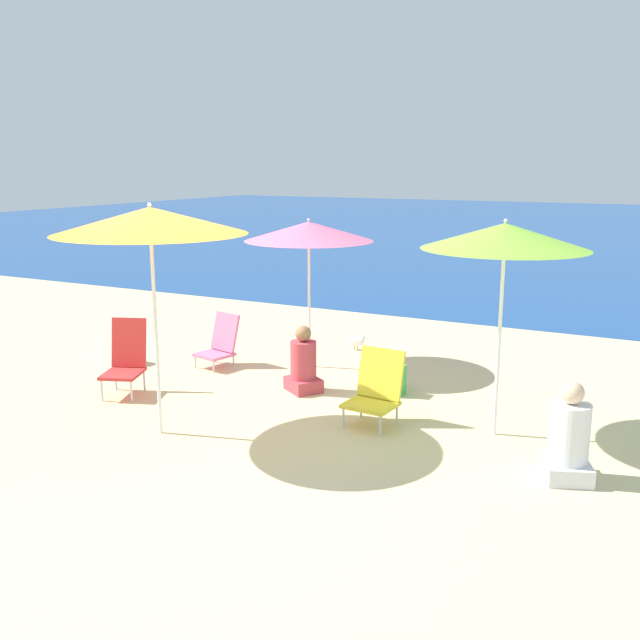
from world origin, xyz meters
TOP-DOWN VIEW (x-y plane):
  - ground_plane at (0.00, 0.00)m, footprint 60.00×60.00m
  - sea_water at (0.00, 26.37)m, footprint 60.00×40.00m
  - beach_umbrella_orange at (-0.42, 0.00)m, footprint 1.87×1.87m
  - beach_umbrella_pink at (-0.22, 2.83)m, footprint 1.69×1.69m
  - beach_umbrella_lime at (2.60, 1.52)m, footprint 1.61×1.61m
  - beach_chair_yellow at (1.41, 1.25)m, footprint 0.54×0.56m
  - beach_chair_pink at (-1.30, 2.30)m, footprint 0.53×0.58m
  - beach_chair_red at (-1.63, 0.85)m, footprint 0.59×0.68m
  - person_seated_near at (0.22, 1.86)m, footprint 0.53×0.51m
  - person_seated_far at (3.41, 0.77)m, footprint 0.52×0.55m
  - backpack_green at (1.19, 2.24)m, footprint 0.32×0.23m
  - backpack_pink at (-2.53, 1.84)m, footprint 0.28×0.22m
  - seagull at (-0.00, 3.89)m, footprint 0.27×0.11m

SIDE VIEW (x-z plane):
  - ground_plane at x=0.00m, z-range 0.00..0.00m
  - sea_water at x=0.00m, z-range 0.00..0.01m
  - seagull at x=0.00m, z-range 0.03..0.25m
  - backpack_pink at x=-2.53m, z-range 0.00..0.30m
  - backpack_green at x=1.19m, z-range 0.00..0.35m
  - person_seated_near at x=0.22m, z-range -0.08..0.73m
  - beach_chair_pink at x=-1.30m, z-range -0.03..0.68m
  - person_seated_far at x=3.41m, z-range -0.09..0.80m
  - beach_chair_yellow at x=1.41m, z-range -0.01..0.78m
  - beach_chair_red at x=-1.63m, z-range -0.01..0.87m
  - beach_umbrella_pink at x=-0.22m, z-range 0.82..2.81m
  - beach_umbrella_lime at x=2.60m, z-range 0.91..3.08m
  - beach_umbrella_orange at x=-0.42m, z-range 0.99..3.30m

